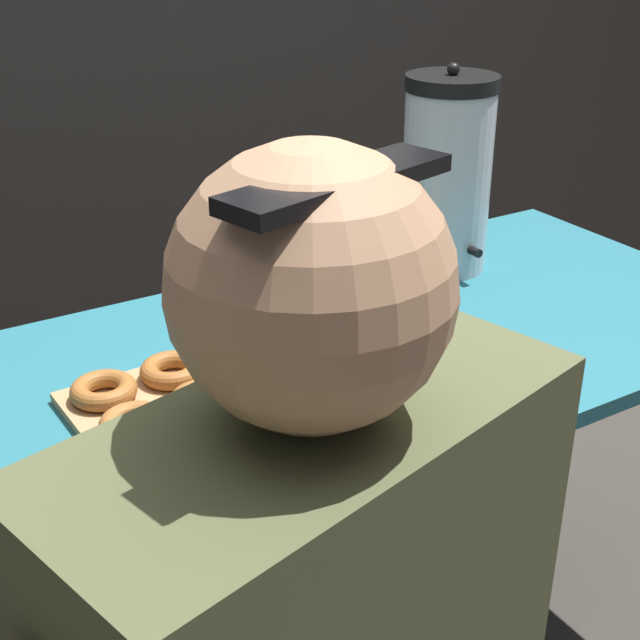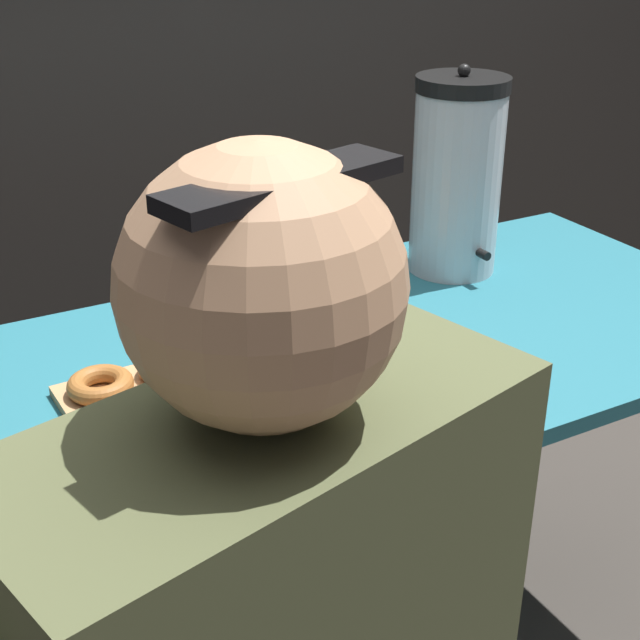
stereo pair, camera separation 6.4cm
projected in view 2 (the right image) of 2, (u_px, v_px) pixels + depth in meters
folding_table at (353, 369)px, 1.53m from camera, size 1.52×0.73×0.76m
donut_box at (241, 374)px, 1.37m from camera, size 0.56×0.26×0.05m
coffee_urn at (457, 176)px, 1.73m from camera, size 0.18×0.20×0.41m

